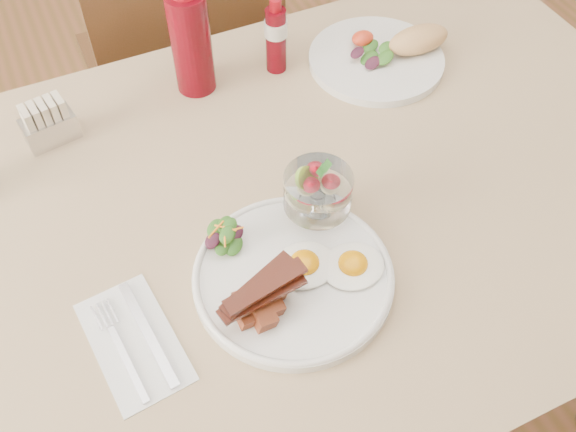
{
  "coord_description": "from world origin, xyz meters",
  "views": [
    {
      "loc": [
        -0.3,
        -0.58,
        1.51
      ],
      "look_at": [
        -0.07,
        -0.08,
        0.82
      ],
      "focal_mm": 40.0,
      "sensor_mm": 36.0,
      "label": 1
    }
  ],
  "objects_px": {
    "table": "(306,227)",
    "hot_sauce_bottle": "(276,36)",
    "chair_far": "(185,64)",
    "main_plate": "(293,277)",
    "fruit_cup": "(318,191)",
    "ketchup_bottle": "(191,41)",
    "sugar_caddy": "(48,124)",
    "second_plate": "(386,54)"
  },
  "relations": [
    {
      "from": "ketchup_bottle",
      "to": "chair_far",
      "type": "bearing_deg",
      "value": 78.96
    },
    {
      "from": "main_plate",
      "to": "table",
      "type": "bearing_deg",
      "value": 57.28
    },
    {
      "from": "ketchup_bottle",
      "to": "hot_sauce_bottle",
      "type": "relative_size",
      "value": 1.43
    },
    {
      "from": "second_plate",
      "to": "hot_sauce_bottle",
      "type": "height_order",
      "value": "hot_sauce_bottle"
    },
    {
      "from": "sugar_caddy",
      "to": "fruit_cup",
      "type": "bearing_deg",
      "value": -56.56
    },
    {
      "from": "ketchup_bottle",
      "to": "sugar_caddy",
      "type": "xyz_separation_m",
      "value": [
        -0.26,
        -0.03,
        -0.06
      ]
    },
    {
      "from": "fruit_cup",
      "to": "chair_far",
      "type": "bearing_deg",
      "value": 88.93
    },
    {
      "from": "main_plate",
      "to": "hot_sauce_bottle",
      "type": "distance_m",
      "value": 0.47
    },
    {
      "from": "main_plate",
      "to": "fruit_cup",
      "type": "distance_m",
      "value": 0.13
    },
    {
      "from": "main_plate",
      "to": "hot_sauce_bottle",
      "type": "height_order",
      "value": "hot_sauce_bottle"
    },
    {
      "from": "main_plate",
      "to": "ketchup_bottle",
      "type": "bearing_deg",
      "value": 87.46
    },
    {
      "from": "chair_far",
      "to": "hot_sauce_bottle",
      "type": "bearing_deg",
      "value": -77.56
    },
    {
      "from": "chair_far",
      "to": "fruit_cup",
      "type": "relative_size",
      "value": 9.34
    },
    {
      "from": "table",
      "to": "fruit_cup",
      "type": "relative_size",
      "value": 13.35
    },
    {
      "from": "chair_far",
      "to": "hot_sauce_bottle",
      "type": "height_order",
      "value": "chair_far"
    },
    {
      "from": "table",
      "to": "sugar_caddy",
      "type": "xyz_separation_m",
      "value": [
        -0.33,
        0.28,
        0.12
      ]
    },
    {
      "from": "table",
      "to": "sugar_caddy",
      "type": "height_order",
      "value": "sugar_caddy"
    },
    {
      "from": "chair_far",
      "to": "main_plate",
      "type": "relative_size",
      "value": 3.32
    },
    {
      "from": "table",
      "to": "ketchup_bottle",
      "type": "xyz_separation_m",
      "value": [
        -0.07,
        0.31,
        0.19
      ]
    },
    {
      "from": "table",
      "to": "hot_sauce_bottle",
      "type": "height_order",
      "value": "hot_sauce_bottle"
    },
    {
      "from": "table",
      "to": "fruit_cup",
      "type": "bearing_deg",
      "value": -102.89
    },
    {
      "from": "main_plate",
      "to": "chair_far",
      "type": "bearing_deg",
      "value": 83.68
    },
    {
      "from": "hot_sauce_bottle",
      "to": "main_plate",
      "type": "bearing_deg",
      "value": -111.41
    },
    {
      "from": "chair_far",
      "to": "second_plate",
      "type": "xyz_separation_m",
      "value": [
        0.27,
        -0.43,
        0.24
      ]
    },
    {
      "from": "chair_far",
      "to": "sugar_caddy",
      "type": "xyz_separation_m",
      "value": [
        -0.33,
        -0.38,
        0.26
      ]
    },
    {
      "from": "chair_far",
      "to": "sugar_caddy",
      "type": "relative_size",
      "value": 10.26
    },
    {
      "from": "main_plate",
      "to": "ketchup_bottle",
      "type": "relative_size",
      "value": 1.36
    },
    {
      "from": "sugar_caddy",
      "to": "ketchup_bottle",
      "type": "bearing_deg",
      "value": -3.67
    },
    {
      "from": "fruit_cup",
      "to": "sugar_caddy",
      "type": "distance_m",
      "value": 0.47
    },
    {
      "from": "chair_far",
      "to": "fruit_cup",
      "type": "xyz_separation_m",
      "value": [
        -0.01,
        -0.72,
        0.3
      ]
    },
    {
      "from": "table",
      "to": "sugar_caddy",
      "type": "distance_m",
      "value": 0.45
    },
    {
      "from": "ketchup_bottle",
      "to": "second_plate",
      "type": "bearing_deg",
      "value": -13.38
    },
    {
      "from": "table",
      "to": "fruit_cup",
      "type": "distance_m",
      "value": 0.17
    },
    {
      "from": "ketchup_bottle",
      "to": "sugar_caddy",
      "type": "distance_m",
      "value": 0.27
    },
    {
      "from": "table",
      "to": "chair_far",
      "type": "distance_m",
      "value": 0.68
    },
    {
      "from": "main_plate",
      "to": "hot_sauce_bottle",
      "type": "relative_size",
      "value": 1.94
    },
    {
      "from": "chair_far",
      "to": "hot_sauce_bottle",
      "type": "xyz_separation_m",
      "value": [
        0.08,
        -0.37,
        0.3
      ]
    },
    {
      "from": "table",
      "to": "ketchup_bottle",
      "type": "height_order",
      "value": "ketchup_bottle"
    },
    {
      "from": "table",
      "to": "hot_sauce_bottle",
      "type": "xyz_separation_m",
      "value": [
        0.08,
        0.3,
        0.16
      ]
    },
    {
      "from": "main_plate",
      "to": "fruit_cup",
      "type": "xyz_separation_m",
      "value": [
        0.08,
        0.08,
        0.06
      ]
    },
    {
      "from": "ketchup_bottle",
      "to": "hot_sauce_bottle",
      "type": "xyz_separation_m",
      "value": [
        0.15,
        -0.01,
        -0.03
      ]
    },
    {
      "from": "hot_sauce_bottle",
      "to": "sugar_caddy",
      "type": "height_order",
      "value": "hot_sauce_bottle"
    }
  ]
}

